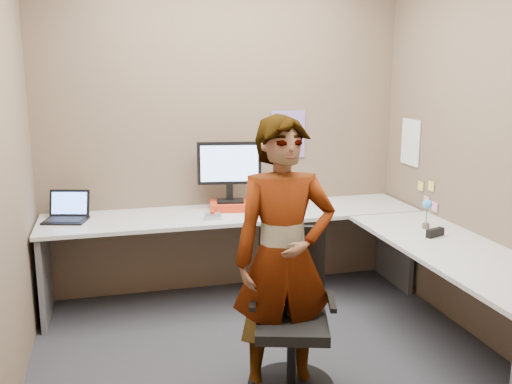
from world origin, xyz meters
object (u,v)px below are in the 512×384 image
object	(u,v)px
office_chair	(292,327)
person	(284,257)
desk	(310,247)
monitor	(229,167)

from	to	relation	value
office_chair	person	distance (m)	0.42
office_chair	desk	bearing A→B (deg)	80.02
person	desk	bearing A→B (deg)	64.46
monitor	office_chair	distance (m)	1.64
desk	person	xyz separation A→B (m)	(-0.44, -0.76, 0.22)
monitor	office_chair	world-z (taller)	monitor
monitor	person	distance (m)	1.49
desk	person	bearing A→B (deg)	-119.98
desk	person	size ratio (longest dim) A/B	1.85
person	office_chair	bearing A→B (deg)	-14.30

